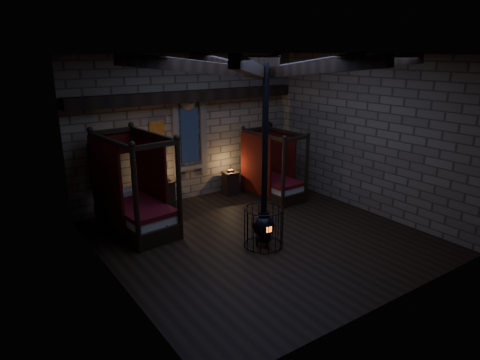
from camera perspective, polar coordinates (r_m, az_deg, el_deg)
room at (r=9.49m, az=2.75°, el=13.62°), size 7.02×7.02×4.29m
bed_left at (r=10.83m, az=-13.80°, el=-3.54°), size 1.44×2.40×2.39m
bed_right at (r=12.97m, az=4.26°, el=-0.09°), size 1.10×1.96×2.00m
trunk_left at (r=10.25m, az=-11.79°, el=-6.73°), size 0.83×0.65×0.54m
trunk_right at (r=12.71m, az=6.92°, el=-1.81°), size 0.71×0.46×0.51m
nightstand_left at (r=12.09m, az=-10.08°, el=-1.99°), size 0.57×0.55×1.00m
nightstand_right at (r=13.14m, az=-1.28°, el=-0.39°), size 0.50×0.49×0.78m
stove at (r=9.67m, az=3.16°, el=-5.65°), size 0.90×0.90×4.05m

